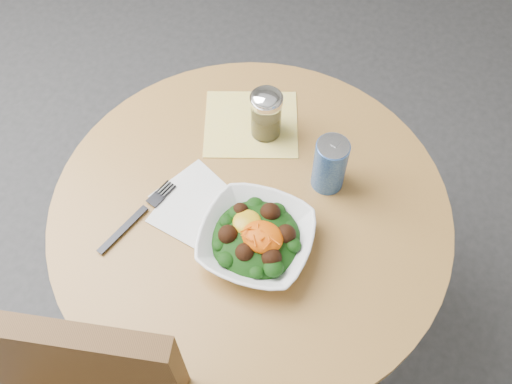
% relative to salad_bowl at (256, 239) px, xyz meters
% --- Properties ---
extents(ground, '(6.00, 6.00, 0.00)m').
position_rel_salad_bowl_xyz_m(ground, '(-0.05, 0.08, -0.78)').
color(ground, '#313134').
rests_on(ground, ground).
extents(table, '(0.90, 0.90, 0.75)m').
position_rel_salad_bowl_xyz_m(table, '(-0.05, 0.08, -0.23)').
color(table, black).
rests_on(table, ground).
extents(cloth_napkin, '(0.29, 0.28, 0.00)m').
position_rel_salad_bowl_xyz_m(cloth_napkin, '(-0.14, 0.30, -0.03)').
color(cloth_napkin, yellow).
rests_on(cloth_napkin, table).
extents(paper_napkins, '(0.20, 0.22, 0.00)m').
position_rel_salad_bowl_xyz_m(paper_napkins, '(-0.17, 0.04, -0.03)').
color(paper_napkins, white).
rests_on(paper_napkins, table).
extents(salad_bowl, '(0.25, 0.25, 0.09)m').
position_rel_salad_bowl_xyz_m(salad_bowl, '(0.00, 0.00, 0.00)').
color(salad_bowl, white).
rests_on(salad_bowl, table).
extents(fork, '(0.08, 0.22, 0.00)m').
position_rel_salad_bowl_xyz_m(fork, '(-0.27, -0.03, -0.03)').
color(fork, black).
rests_on(fork, table).
extents(spice_shaker, '(0.08, 0.08, 0.14)m').
position_rel_salad_bowl_xyz_m(spice_shaker, '(-0.10, 0.29, 0.03)').
color(spice_shaker, silver).
rests_on(spice_shaker, table).
extents(beverage_can, '(0.07, 0.07, 0.14)m').
position_rel_salad_bowl_xyz_m(beverage_can, '(0.09, 0.21, 0.04)').
color(beverage_can, navy).
rests_on(beverage_can, table).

